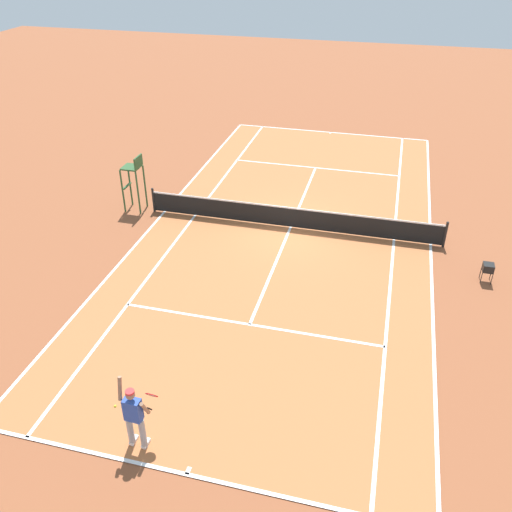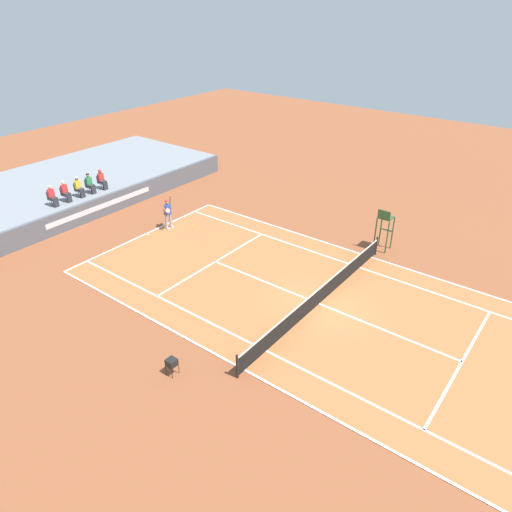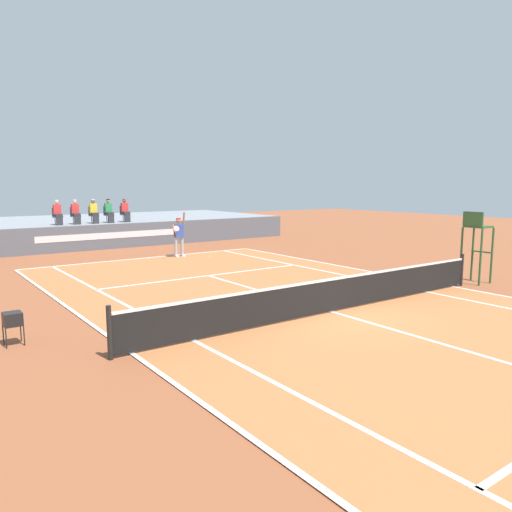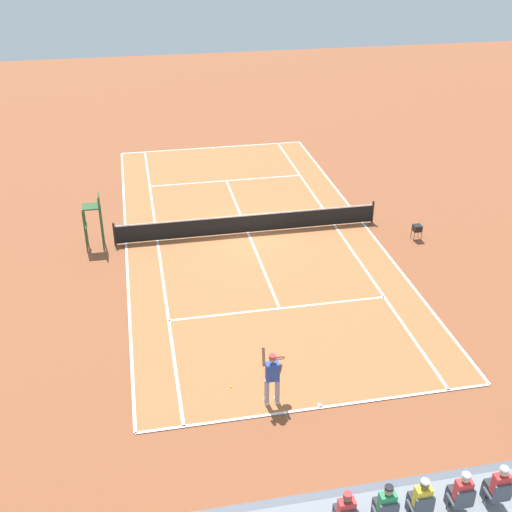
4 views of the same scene
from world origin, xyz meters
The scene contains 14 objects.
ground_plane centered at (0.00, 0.00, 0.00)m, with size 80.00×80.00×0.00m, color brown.
court centered at (0.00, 0.00, 0.01)m, with size 11.08×23.88×0.03m.
net centered at (0.00, 0.00, 0.52)m, with size 11.98×0.10×1.07m.
barrier_wall centered at (0.00, 16.10, 0.64)m, with size 22.16×0.25×1.29m.
bleacher_platform centered at (0.00, 20.98, 0.64)m, with size 22.16×9.53×1.29m, color gray.
spectator_seated_0 centered at (-2.46, 17.13, 1.90)m, with size 0.44×0.60×1.27m.
spectator_seated_1 centered at (-1.57, 17.13, 1.90)m, with size 0.44×0.60×1.27m.
spectator_seated_2 centered at (-0.63, 17.13, 1.90)m, with size 0.44×0.60×1.27m.
spectator_seated_3 centered at (0.18, 17.13, 1.90)m, with size 0.44×0.60×1.27m.
spectator_seated_4 centered at (1.09, 17.13, 1.90)m, with size 0.44×0.60×1.27m.
tennis_player centered at (1.39, 11.39, 0.99)m, with size 0.77×0.62×2.08m.
tennis_ball centered at (2.49, 10.46, 0.03)m, with size 0.07×0.07×0.07m, color #D1E533.
umpire_chair centered at (6.72, 0.00, 1.56)m, with size 0.77×0.77×2.44m.
ball_hopper centered at (-7.27, 2.06, 0.57)m, with size 0.36×0.36×0.70m.
Camera 3 is at (-9.02, -9.00, 3.34)m, focal length 34.60 mm.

